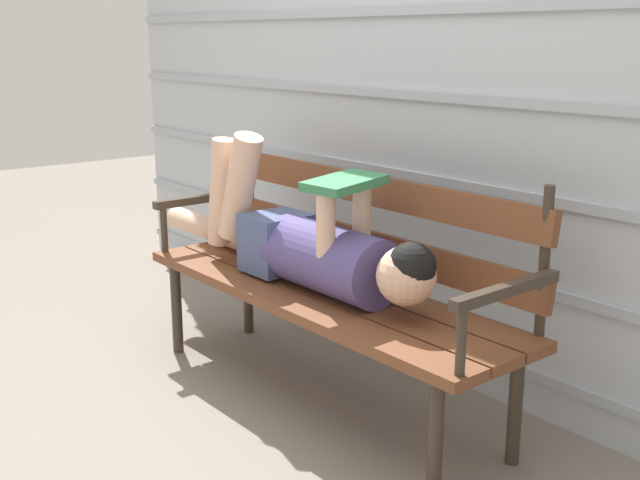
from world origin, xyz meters
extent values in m
plane|color=gray|center=(0.00, 0.00, 0.00)|extent=(12.00, 12.00, 0.00)
cube|color=#B2BCC6|center=(0.00, 0.63, 1.24)|extent=(4.32, 0.06, 2.47)
cube|color=#A3ADB7|center=(0.00, 0.60, 0.15)|extent=(4.32, 0.02, 0.04)
cube|color=#A3ADB7|center=(0.00, 0.60, 0.46)|extent=(4.32, 0.02, 0.04)
cube|color=#A3ADB7|center=(0.00, 0.60, 0.77)|extent=(4.32, 0.02, 0.04)
cube|color=#A3ADB7|center=(0.00, 0.60, 1.08)|extent=(4.32, 0.02, 0.04)
cube|color=#A3ADB7|center=(0.00, 0.60, 1.39)|extent=(4.32, 0.02, 0.04)
cube|color=brown|center=(0.00, -0.05, 0.41)|extent=(1.66, 0.14, 0.04)
cube|color=brown|center=(0.00, 0.11, 0.41)|extent=(1.66, 0.14, 0.04)
cube|color=brown|center=(0.00, 0.26, 0.41)|extent=(1.66, 0.14, 0.04)
cube|color=brown|center=(0.00, 0.34, 0.55)|extent=(1.59, 0.05, 0.11)
cube|color=brown|center=(0.00, 0.34, 0.76)|extent=(1.59, 0.05, 0.11)
cylinder|color=#382D23|center=(-0.76, 0.34, 0.65)|extent=(0.03, 0.03, 0.46)
cylinder|color=#382D23|center=(0.76, 0.34, 0.65)|extent=(0.03, 0.03, 0.46)
cylinder|color=#382D23|center=(-0.73, -0.07, 0.19)|extent=(0.04, 0.04, 0.39)
cylinder|color=#382D23|center=(0.73, -0.07, 0.19)|extent=(0.04, 0.04, 0.39)
cylinder|color=#382D23|center=(-0.73, 0.29, 0.19)|extent=(0.04, 0.04, 0.39)
cylinder|color=#382D23|center=(0.73, 0.29, 0.19)|extent=(0.04, 0.04, 0.39)
cube|color=#382D23|center=(-0.80, 0.11, 0.62)|extent=(0.04, 0.44, 0.03)
cylinder|color=#382D23|center=(-0.80, -0.07, 0.52)|extent=(0.03, 0.03, 0.20)
cube|color=#382D23|center=(0.80, 0.11, 0.62)|extent=(0.04, 0.44, 0.03)
cylinder|color=#382D23|center=(0.80, -0.07, 0.52)|extent=(0.03, 0.03, 0.20)
cylinder|color=#514784|center=(0.05, 0.11, 0.54)|extent=(0.50, 0.24, 0.24)
cube|color=#475684|center=(-0.26, 0.11, 0.54)|extent=(0.20, 0.23, 0.22)
sphere|color=beige|center=(0.42, 0.11, 0.57)|extent=(0.19, 0.19, 0.19)
sphere|color=black|center=(0.44, 0.11, 0.61)|extent=(0.16, 0.16, 0.16)
cylinder|color=beige|center=(-0.41, 0.05, 0.74)|extent=(0.24, 0.11, 0.43)
cylinder|color=beige|center=(-0.54, 0.05, 0.70)|extent=(0.15, 0.09, 0.43)
cylinder|color=beige|center=(-0.74, 0.17, 0.48)|extent=(0.80, 0.10, 0.10)
cylinder|color=beige|center=(0.13, 0.03, 0.68)|extent=(0.06, 0.06, 0.27)
cylinder|color=beige|center=(0.13, 0.19, 0.68)|extent=(0.06, 0.06, 0.27)
cube|color=#337A4C|center=(0.13, 0.11, 0.83)|extent=(0.20, 0.26, 0.05)
camera|label=1|loc=(2.05, -1.57, 1.29)|focal=43.99mm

